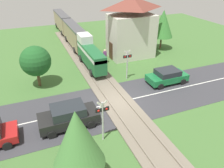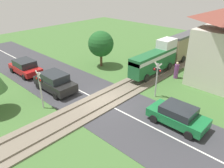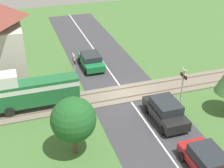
% 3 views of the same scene
% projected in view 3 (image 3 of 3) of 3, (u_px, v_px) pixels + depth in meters
% --- Properties ---
extents(ground_plane, '(60.00, 60.00, 0.00)m').
position_uv_depth(ground_plane, '(126.00, 94.00, 26.61)').
color(ground_plane, '#426B33').
extents(road_surface, '(48.00, 6.40, 0.02)m').
position_uv_depth(road_surface, '(126.00, 94.00, 26.61)').
color(road_surface, '#38383D').
rests_on(road_surface, ground_plane).
extents(track_bed, '(2.80, 48.00, 0.24)m').
position_uv_depth(track_bed, '(126.00, 93.00, 26.58)').
color(track_bed, '#756B5B').
rests_on(track_bed, ground_plane).
extents(car_near_crossing, '(4.27, 2.05, 1.68)m').
position_uv_depth(car_near_crossing, '(165.00, 111.00, 22.88)').
color(car_near_crossing, black).
rests_on(car_near_crossing, ground_plane).
extents(car_far_side, '(3.98, 2.03, 1.43)m').
position_uv_depth(car_far_side, '(91.00, 60.00, 30.79)').
color(car_far_side, '#197038').
rests_on(car_far_side, ground_plane).
extents(car_behind_queue, '(4.10, 1.99, 1.51)m').
position_uv_depth(car_behind_queue, '(208.00, 162.00, 18.35)').
color(car_behind_queue, '#A81919').
rests_on(car_behind_queue, ground_plane).
extents(crossing_signal_west_approach, '(0.90, 0.18, 3.12)m').
position_uv_depth(crossing_signal_west_approach, '(183.00, 81.00, 24.44)').
color(crossing_signal_west_approach, '#B7B7B7').
rests_on(crossing_signal_west_approach, ground_plane).
extents(crossing_signal_east_approach, '(0.90, 0.18, 3.12)m').
position_uv_depth(crossing_signal_east_approach, '(74.00, 66.00, 26.83)').
color(crossing_signal_east_approach, '#B7B7B7').
rests_on(crossing_signal_east_approach, ground_plane).
extents(station_building, '(5.79, 3.92, 7.22)m').
position_uv_depth(station_building, '(2.00, 44.00, 27.19)').
color(station_building, beige).
rests_on(station_building, ground_plane).
extents(pedestrian_by_station, '(0.42, 0.42, 1.71)m').
position_uv_depth(pedestrian_by_station, '(21.00, 90.00, 25.61)').
color(pedestrian_by_station, '#7F3D84').
rests_on(pedestrian_by_station, ground_plane).
extents(tree_roadside_hedge, '(2.83, 2.83, 4.01)m').
position_uv_depth(tree_roadside_hedge, '(73.00, 120.00, 18.97)').
color(tree_roadside_hedge, brown).
rests_on(tree_roadside_hedge, ground_plane).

